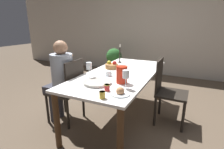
% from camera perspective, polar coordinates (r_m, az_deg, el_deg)
% --- Properties ---
extents(ground_plane, '(20.00, 20.00, 0.00)m').
position_cam_1_polar(ground_plane, '(2.81, 2.70, -13.70)').
color(ground_plane, brown).
extents(wall_back, '(10.00, 0.06, 2.60)m').
position_cam_1_polar(wall_back, '(5.06, 15.41, 14.58)').
color(wall_back, beige).
rests_on(wall_back, ground_plane).
extents(dining_table, '(0.90, 1.99, 0.72)m').
position_cam_1_polar(dining_table, '(2.55, 2.89, -1.26)').
color(dining_table, white).
rests_on(dining_table, ground_plane).
extents(chair_person_side, '(0.42, 0.42, 0.93)m').
position_cam_1_polar(chair_person_side, '(2.58, -13.96, -4.77)').
color(chair_person_side, black).
rests_on(chair_person_side, ground_plane).
extents(chair_opposite, '(0.42, 0.42, 0.93)m').
position_cam_1_polar(chair_opposite, '(2.62, 17.49, -4.78)').
color(chair_opposite, black).
rests_on(chair_opposite, ground_plane).
extents(person_seated, '(0.39, 0.41, 1.19)m').
position_cam_1_polar(person_seated, '(2.55, -16.35, -0.21)').
color(person_seated, '#33333D').
rests_on(person_seated, ground_plane).
extents(red_pitcher, '(0.16, 0.13, 0.20)m').
position_cam_1_polar(red_pitcher, '(2.06, 3.21, -0.03)').
color(red_pitcher, red).
rests_on(red_pitcher, dining_table).
extents(wine_glass_water, '(0.07, 0.07, 0.21)m').
position_cam_1_polar(wine_glass_water, '(2.24, -7.53, 2.60)').
color(wine_glass_water, white).
rests_on(wine_glass_water, dining_table).
extents(wine_glass_juice, '(0.07, 0.07, 0.21)m').
position_cam_1_polar(wine_glass_juice, '(1.88, 4.54, -0.22)').
color(wine_glass_juice, white).
rests_on(wine_glass_juice, dining_table).
extents(teacup_near_person, '(0.13, 0.13, 0.07)m').
position_cam_1_polar(teacup_near_person, '(2.35, -1.13, 0.16)').
color(teacup_near_person, silver).
rests_on(teacup_near_person, dining_table).
extents(teacup_across, '(0.13, 0.13, 0.07)m').
position_cam_1_polar(teacup_across, '(2.63, 3.99, 1.87)').
color(teacup_across, silver).
rests_on(teacup_across, dining_table).
extents(serving_tray, '(0.34, 0.34, 0.03)m').
position_cam_1_polar(serving_tray, '(2.06, -4.83, -2.61)').
color(serving_tray, '#B7B2A8').
rests_on(serving_tray, dining_table).
extents(bread_plate, '(0.20, 0.20, 0.08)m').
position_cam_1_polar(bread_plate, '(1.75, 2.70, -5.83)').
color(bread_plate, silver).
rests_on(bread_plate, dining_table).
extents(jam_jar_amber, '(0.06, 0.06, 0.07)m').
position_cam_1_polar(jam_jar_amber, '(1.66, -3.19, -6.55)').
color(jam_jar_amber, gold).
rests_on(jam_jar_amber, dining_table).
extents(jam_jar_red, '(0.06, 0.06, 0.07)m').
position_cam_1_polar(jam_jar_red, '(1.84, -1.63, -4.19)').
color(jam_jar_red, '#A81E1E').
rests_on(jam_jar_red, dining_table).
extents(fruit_bowl, '(0.21, 0.21, 0.12)m').
position_cam_1_polar(fruit_bowl, '(2.75, -0.10, 2.89)').
color(fruit_bowl, '#9E6B3D').
rests_on(fruit_bowl, dining_table).
extents(candlestick_tall, '(0.06, 0.06, 0.33)m').
position_cam_1_polar(candlestick_tall, '(3.16, 2.57, 6.21)').
color(candlestick_tall, black).
rests_on(candlestick_tall, dining_table).
extents(potted_plant, '(0.43, 0.43, 0.75)m').
position_cam_1_polar(potted_plant, '(4.90, 0.65, 5.45)').
color(potted_plant, '#4C4742').
rests_on(potted_plant, ground_plane).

